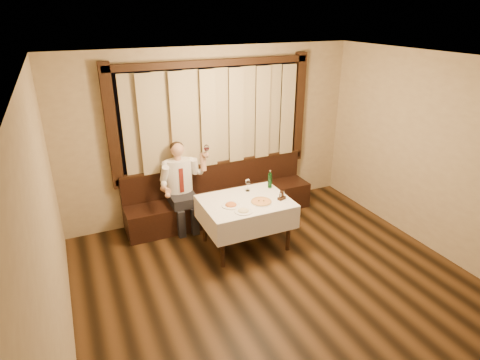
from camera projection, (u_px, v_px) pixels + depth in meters
name	position (u px, v px, depth m)	size (l,w,h in m)	color
room	(271.00, 170.00, 4.91)	(5.01, 6.01, 2.81)	black
banquette	(220.00, 200.00, 6.84)	(3.20, 0.61, 0.94)	black
dining_table	(246.00, 207.00, 5.85)	(1.27, 0.97, 0.76)	black
pizza	(261.00, 202.00, 5.74)	(0.31, 0.31, 0.03)	white
pasta_red	(231.00, 204.00, 5.63)	(0.26, 0.26, 0.09)	white
pasta_cream	(243.00, 210.00, 5.47)	(0.24, 0.24, 0.08)	white
green_bottle	(270.00, 180.00, 6.17)	(0.06, 0.06, 0.29)	#104C1C
table_wine_glass	(248.00, 182.00, 6.06)	(0.07, 0.07, 0.20)	white
cruet_caddy	(282.00, 196.00, 5.82)	(0.14, 0.10, 0.13)	black
seated_man	(181.00, 180.00, 6.30)	(0.79, 0.59, 1.43)	black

